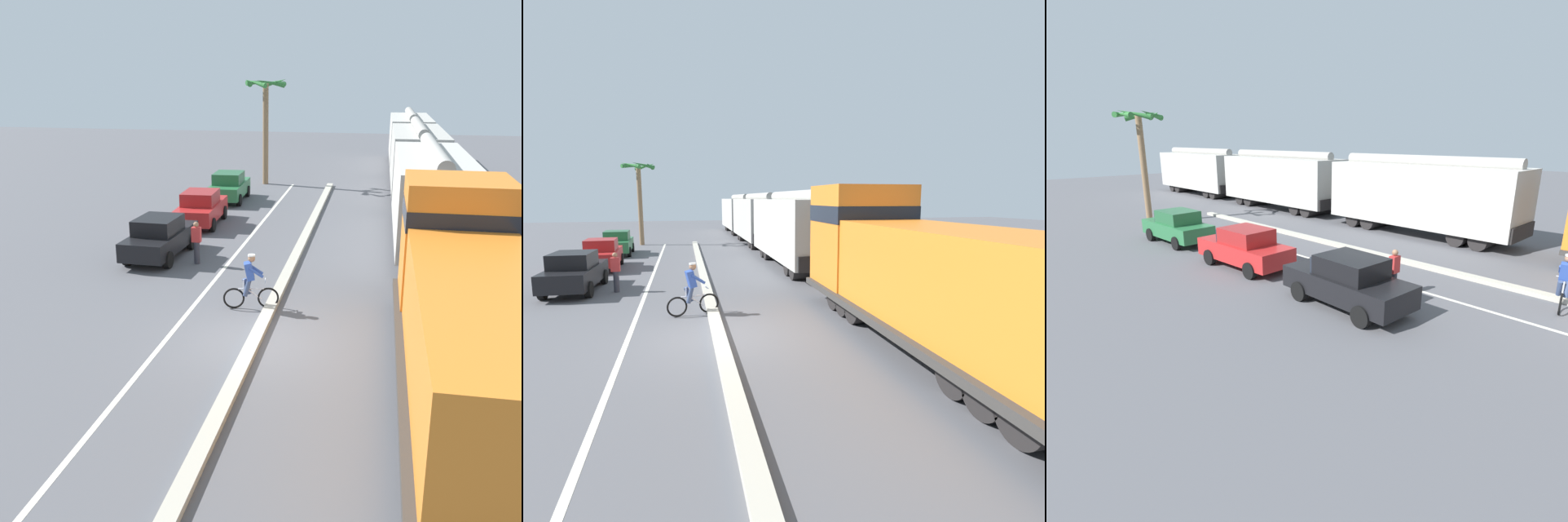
% 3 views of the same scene
% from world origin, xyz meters
% --- Properties ---
extents(ground_plane, '(120.00, 120.00, 0.00)m').
position_xyz_m(ground_plane, '(0.00, 0.00, 0.00)').
color(ground_plane, '#56565B').
extents(median_curb, '(0.36, 36.00, 0.16)m').
position_xyz_m(median_curb, '(0.00, 6.00, 0.08)').
color(median_curb, '#B2AD9E').
rests_on(median_curb, ground).
extents(lane_stripe, '(0.14, 36.00, 0.01)m').
position_xyz_m(lane_stripe, '(-2.40, 6.00, 0.00)').
color(lane_stripe, silver).
rests_on(lane_stripe, ground).
extents(locomotive, '(3.10, 11.61, 4.20)m').
position_xyz_m(locomotive, '(5.17, -1.33, 1.80)').
color(locomotive, orange).
rests_on(locomotive, ground).
extents(hopper_car_lead, '(2.90, 10.60, 4.18)m').
position_xyz_m(hopper_car_lead, '(5.17, 10.83, 2.08)').
color(hopper_car_lead, beige).
rests_on(hopper_car_lead, ground).
extents(hopper_car_middle, '(2.90, 10.60, 4.18)m').
position_xyz_m(hopper_car_middle, '(5.17, 22.43, 2.08)').
color(hopper_car_middle, '#B1AFA7').
rests_on(hopper_car_middle, ground).
extents(hopper_car_trailing, '(2.90, 10.60, 4.18)m').
position_xyz_m(hopper_car_trailing, '(5.17, 34.03, 2.08)').
color(hopper_car_trailing, '#B4B2AA').
rests_on(hopper_car_trailing, ground).
extents(parked_car_black, '(1.94, 4.26, 1.62)m').
position_xyz_m(parked_car_black, '(-5.20, 6.94, 0.82)').
color(parked_car_black, black).
rests_on(parked_car_black, ground).
extents(parked_car_red, '(1.99, 4.28, 1.62)m').
position_xyz_m(parked_car_red, '(-5.14, 12.43, 0.82)').
color(parked_car_red, red).
rests_on(parked_car_red, ground).
extents(parked_car_green, '(1.96, 4.26, 1.62)m').
position_xyz_m(parked_car_green, '(-5.19, 18.14, 0.82)').
color(parked_car_green, '#286B3D').
rests_on(parked_car_green, ground).
extents(cyclist, '(1.68, 0.56, 1.71)m').
position_xyz_m(cyclist, '(-0.63, 2.31, 0.82)').
color(cyclist, black).
rests_on(cyclist, ground).
extents(palm_tree_near, '(2.69, 2.78, 6.67)m').
position_xyz_m(palm_tree_near, '(-4.21, 23.90, 4.97)').
color(palm_tree_near, '#846647').
rests_on(palm_tree_near, ground).
extents(pedestrian_by_cars, '(0.34, 0.22, 1.62)m').
position_xyz_m(pedestrian_by_cars, '(-3.56, 6.40, 0.85)').
color(pedestrian_by_cars, '#33333D').
rests_on(pedestrian_by_cars, ground).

